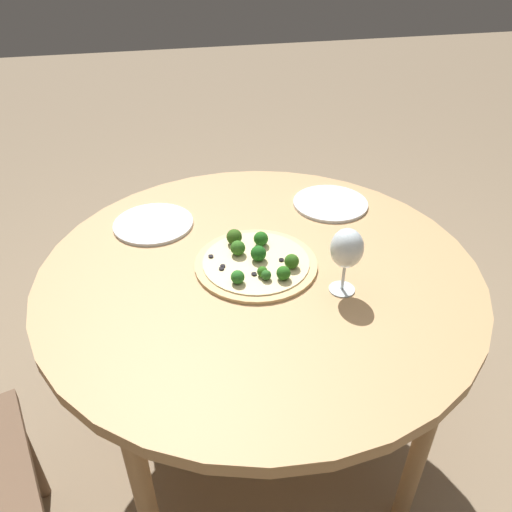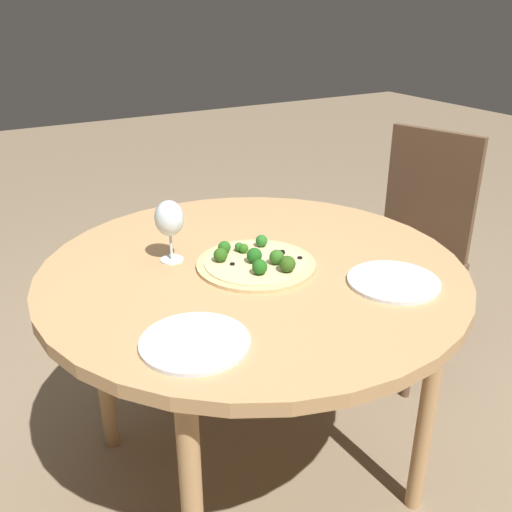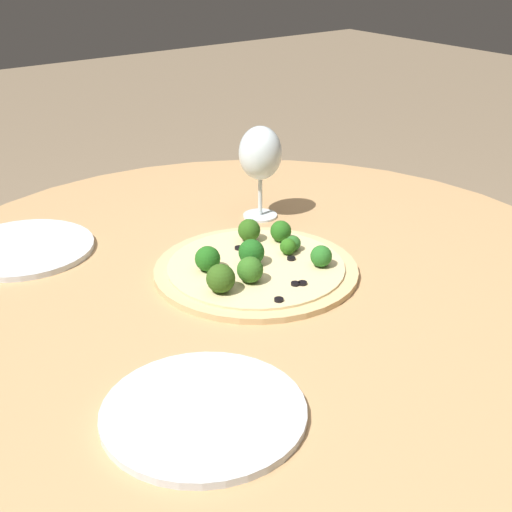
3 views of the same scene
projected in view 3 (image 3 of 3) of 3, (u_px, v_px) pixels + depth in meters
dining_table at (256, 305)px, 1.19m from camera, size 1.18×1.18×0.76m
pizza at (255, 265)px, 1.15m from camera, size 0.33×0.33×0.06m
wine_glass at (260, 155)px, 1.32m from camera, size 0.08×0.08×0.18m
plate_near at (23, 248)px, 1.23m from camera, size 0.24×0.24×0.01m
plate_far at (204, 412)px, 0.82m from camera, size 0.24×0.24×0.01m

